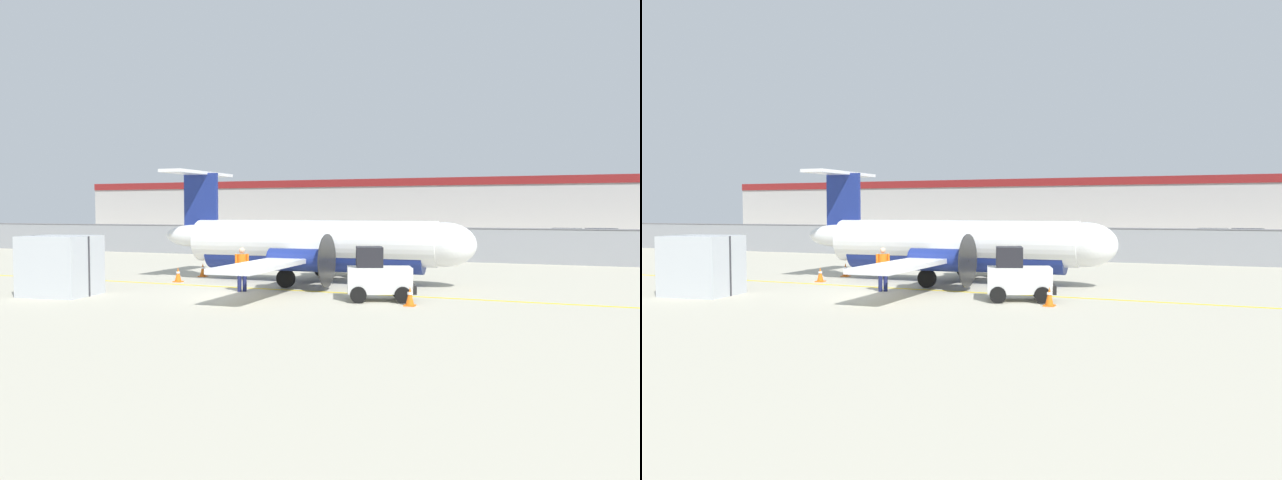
{
  "view_description": "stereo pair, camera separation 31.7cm",
  "coord_description": "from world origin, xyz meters",
  "views": [
    {
      "loc": [
        10.71,
        -20.24,
        3.14
      ],
      "look_at": [
        0.51,
        5.85,
        1.8
      ],
      "focal_mm": 35.0,
      "sensor_mm": 36.0,
      "label": 1
    },
    {
      "loc": [
        11.01,
        -20.12,
        3.14
      ],
      "look_at": [
        0.51,
        5.85,
        1.8
      ],
      "focal_mm": 35.0,
      "sensor_mm": 36.0,
      "label": 2
    }
  ],
  "objects": [
    {
      "name": "traffic_cone_near_right",
      "position": [
        -4.97,
        2.79,
        0.31
      ],
      "size": [
        0.36,
        0.36,
        0.64
      ],
      "color": "orange",
      "rests_on": "ground"
    },
    {
      "name": "perimeter_fence",
      "position": [
        0.0,
        18.0,
        1.12
      ],
      "size": [
        98.0,
        0.1,
        2.1
      ],
      "color": "gray",
      "rests_on": "ground"
    },
    {
      "name": "background_building",
      "position": [
        0.0,
        47.99,
        3.26
      ],
      "size": [
        91.0,
        8.1,
        6.5
      ],
      "color": "#BCB7B2",
      "rests_on": "ground"
    },
    {
      "name": "traffic_cone_near_left",
      "position": [
        -5.15,
        5.1,
        0.31
      ],
      "size": [
        0.36,
        0.36,
        0.64
      ],
      "color": "orange",
      "rests_on": "ground"
    },
    {
      "name": "parked_car_2",
      "position": [
        -5.14,
        29.15,
        0.89
      ],
      "size": [
        4.32,
        2.26,
        1.58
      ],
      "rotation": [
        0.0,
        0.0,
        3.22
      ],
      "color": "navy",
      "rests_on": "parking_lot_strip"
    },
    {
      "name": "ground_plane",
      "position": [
        0.0,
        2.0,
        0.0
      ],
      "size": [
        140.0,
        140.0,
        0.01
      ],
      "color": "#B2AD99"
    },
    {
      "name": "parked_car_1",
      "position": [
        -9.02,
        26.46,
        0.89
      ],
      "size": [
        4.37,
        2.38,
        1.58
      ],
      "rotation": [
        0.0,
        0.0,
        3.26
      ],
      "color": "#19662D",
      "rests_on": "parking_lot_strip"
    },
    {
      "name": "parked_car_4",
      "position": [
        6.06,
        25.54,
        0.89
      ],
      "size": [
        4.37,
        2.37,
        1.58
      ],
      "rotation": [
        0.0,
        0.0,
        3.26
      ],
      "color": "slate",
      "rests_on": "parking_lot_strip"
    },
    {
      "name": "parking_lot_strip",
      "position": [
        0.0,
        29.5,
        0.06
      ],
      "size": [
        98.0,
        17.0,
        0.12
      ],
      "color": "#38383A",
      "rests_on": "ground"
    },
    {
      "name": "commuter_airplane",
      "position": [
        0.77,
        4.86,
        1.6
      ],
      "size": [
        14.35,
        16.04,
        4.92
      ],
      "rotation": [
        0.0,
        0.0,
        0.03
      ],
      "color": "white",
      "rests_on": "ground"
    },
    {
      "name": "parked_car_6",
      "position": [
        13.66,
        34.61,
        0.89
      ],
      "size": [
        4.38,
        2.4,
        1.58
      ],
      "rotation": [
        0.0,
        0.0,
        0.12
      ],
      "color": "navy",
      "rests_on": "parking_lot_strip"
    },
    {
      "name": "traffic_cone_far_left",
      "position": [
        6.07,
        -0.25,
        0.31
      ],
      "size": [
        0.36,
        0.36,
        0.64
      ],
      "color": "orange",
      "rests_on": "ground"
    },
    {
      "name": "parked_car_0",
      "position": [
        -14.12,
        30.94,
        0.89
      ],
      "size": [
        4.35,
        2.34,
        1.58
      ],
      "rotation": [
        0.0,
        0.0,
        3.25
      ],
      "color": "#19662D",
      "rests_on": "parking_lot_strip"
    },
    {
      "name": "ground_crew_worker",
      "position": [
        -0.81,
        0.96,
        0.95
      ],
      "size": [
        0.49,
        0.48,
        1.7
      ],
      "rotation": [
        0.0,
        0.0,
        5.38
      ],
      "color": "#191E4C",
      "rests_on": "ground"
    },
    {
      "name": "baggage_tug",
      "position": [
        4.75,
        0.51,
        0.86
      ],
      "size": [
        2.57,
        2.0,
        1.88
      ],
      "rotation": [
        0.0,
        0.0,
        0.35
      ],
      "color": "silver",
      "rests_on": "ground"
    },
    {
      "name": "cargo_container",
      "position": [
        -6.52,
        -2.43,
        1.1
      ],
      "size": [
        2.62,
        2.27,
        2.2
      ],
      "rotation": [
        0.0,
        0.0,
        0.12
      ],
      "color": "#B7BCC1",
      "rests_on": "ground"
    },
    {
      "name": "parked_car_5",
      "position": [
        10.85,
        33.86,
        0.89
      ],
      "size": [
        4.35,
        2.33,
        1.58
      ],
      "rotation": [
        0.0,
        0.0,
        3.04
      ],
      "color": "gray",
      "rests_on": "parking_lot_strip"
    },
    {
      "name": "parked_car_3",
      "position": [
        0.78,
        24.45,
        0.89
      ],
      "size": [
        4.26,
        2.12,
        1.58
      ],
      "rotation": [
        0.0,
        0.0,
        0.03
      ],
      "color": "red",
      "rests_on": "parking_lot_strip"
    }
  ]
}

